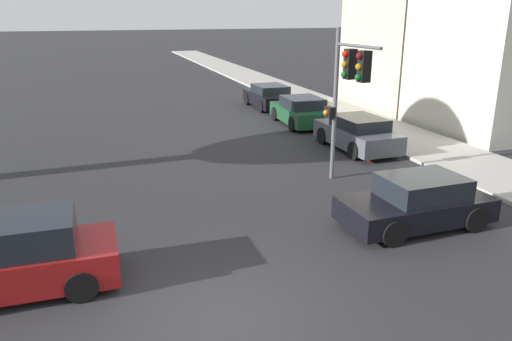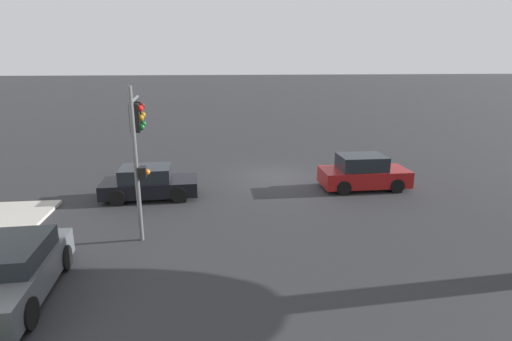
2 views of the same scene
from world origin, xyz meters
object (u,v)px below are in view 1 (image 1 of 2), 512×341
(parked_car_0, at_px, (357,134))
(parked_car_1, at_px, (301,111))
(crossing_car_1, at_px, (417,203))
(fire_hydrant, at_px, (370,148))
(crossing_car_0, at_px, (18,258))
(traffic_signal, at_px, (347,80))
(parked_car_2, at_px, (269,97))

(parked_car_0, distance_m, parked_car_1, 5.03)
(crossing_car_1, xyz_separation_m, fire_hydrant, (1.97, 5.59, -0.15))
(parked_car_0, xyz_separation_m, parked_car_1, (-0.27, 5.03, -0.01))
(crossing_car_1, bearing_deg, fire_hydrant, -110.87)
(crossing_car_1, bearing_deg, crossing_car_0, -0.39)
(parked_car_1, bearing_deg, crossing_car_0, 139.23)
(traffic_signal, bearing_deg, fire_hydrant, -141.65)
(fire_hydrant, bearing_deg, parked_car_2, 89.42)
(traffic_signal, relative_size, crossing_car_0, 1.26)
(parked_car_0, bearing_deg, crossing_car_0, 120.15)
(crossing_car_0, xyz_separation_m, parked_car_2, (11.51, 17.15, -0.06))
(crossing_car_1, height_order, parked_car_0, parked_car_0)
(traffic_signal, relative_size, fire_hydrant, 5.33)
(parked_car_0, relative_size, parked_car_1, 1.00)
(parked_car_0, xyz_separation_m, parked_car_2, (-0.22, 9.79, -0.02))
(parked_car_2, bearing_deg, parked_car_0, -179.04)
(fire_hydrant, bearing_deg, parked_car_0, 78.01)
(parked_car_2, distance_m, fire_hydrant, 11.38)
(parked_car_1, bearing_deg, parked_car_2, 1.42)
(fire_hydrant, bearing_deg, crossing_car_1, -109.38)
(parked_car_2, bearing_deg, crossing_car_0, 145.78)
(crossing_car_0, bearing_deg, parked_car_1, -132.39)
(traffic_signal, xyz_separation_m, parked_car_2, (2.38, 13.47, -2.71))
(crossing_car_0, distance_m, parked_car_1, 16.87)
(traffic_signal, xyz_separation_m, parked_car_0, (2.60, 3.68, -2.70))
(crossing_car_0, distance_m, parked_car_0, 13.85)
(traffic_signal, distance_m, crossing_car_0, 10.19)
(traffic_signal, height_order, crossing_car_1, traffic_signal)
(traffic_signal, relative_size, crossing_car_1, 1.24)
(traffic_signal, height_order, parked_car_1, traffic_signal)
(parked_car_2, relative_size, fire_hydrant, 4.49)
(traffic_signal, bearing_deg, parked_car_0, -129.64)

